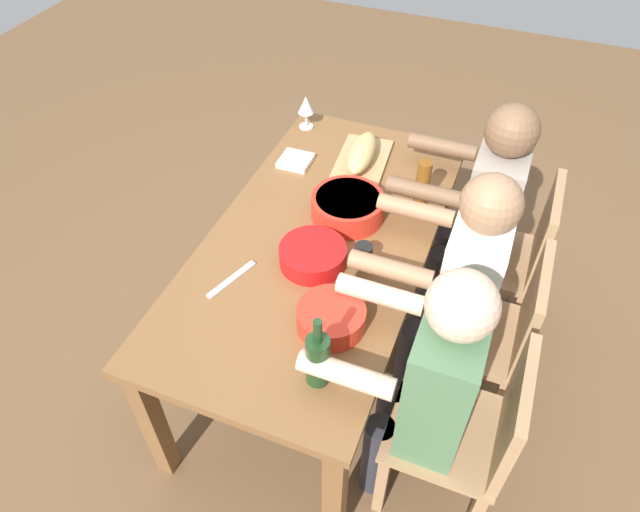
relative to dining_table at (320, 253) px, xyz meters
The scene contains 19 objects.
ground_plane 0.65m from the dining_table, ahead, with size 8.00×8.00×0.00m, color brown.
dining_table is the anchor object (origin of this frame).
chair_near_center 0.76m from the dining_table, 90.00° to the right, with size 0.40×0.40×0.85m.
diner_near_center 0.56m from the dining_table, 90.00° to the right, with size 0.41×0.53×1.20m.
chair_near_right 0.89m from the dining_table, 58.05° to the right, with size 0.40×0.40×0.85m.
diner_near_right 0.73m from the dining_table, 50.40° to the right, with size 0.41×0.53×1.20m.
chair_near_left 0.89m from the dining_table, 121.95° to the right, with size 0.40×0.40×0.85m.
diner_near_left 0.73m from the dining_table, 129.60° to the right, with size 0.41×0.53×1.20m.
serving_bowl_salad 0.47m from the dining_table, 153.69° to the right, with size 0.24×0.24×0.08m.
serving_bowl_pasta 0.22m from the dining_table, 21.47° to the right, with size 0.30×0.30×0.10m.
serving_bowl_fruit 0.20m from the dining_table, 168.99° to the right, with size 0.26×0.26×0.08m.
cutting_board 0.53m from the dining_table, ahead, with size 0.40×0.22×0.02m, color tan.
bread_loaf 0.54m from the dining_table, ahead, with size 0.32×0.11×0.09m, color tan.
wine_bottle 0.69m from the dining_table, 159.12° to the right, with size 0.08×0.08×0.29m.
beer_bottle 0.50m from the dining_table, 43.77° to the right, with size 0.06×0.06×0.22m, color brown.
wine_glass 0.82m from the dining_table, 26.39° to the left, with size 0.08×0.08×0.17m.
cup_near_center 0.26m from the dining_table, 111.20° to the right, with size 0.07×0.07×0.09m, color black.
carving_knife 0.41m from the dining_table, 147.23° to the left, with size 0.23×0.02×0.01m, color silver.
napkin_stack 0.52m from the dining_table, 34.22° to the left, with size 0.14×0.14×0.02m, color white.
Camera 1 is at (-1.55, -0.61, 2.31)m, focal length 32.29 mm.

